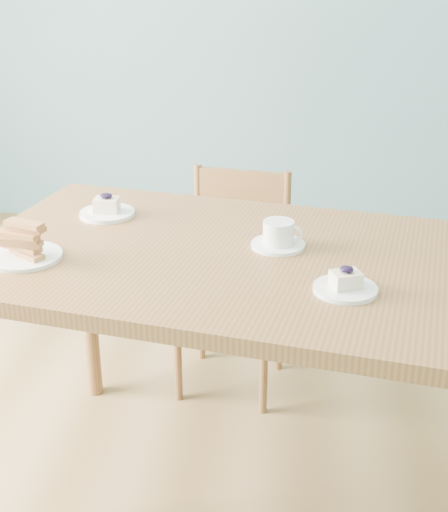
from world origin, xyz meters
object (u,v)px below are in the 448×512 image
object	(u,v)px
coffee_cup	(279,236)
dining_chair	(233,281)
dining_table	(247,282)
cheesecake_plate_near	(346,285)
cheesecake_plate_far	(107,210)
biscotti_plate	(23,246)

from	to	relation	value
coffee_cup	dining_chair	bearing A→B (deg)	114.98
dining_table	cheesecake_plate_near	distance (m)	0.34
cheesecake_plate_near	cheesecake_plate_far	size ratio (longest dim) A/B	0.92
dining_table	cheesecake_plate_far	xyz separation A→B (m)	(-0.46, 0.27, 0.10)
cheesecake_plate_near	coffee_cup	world-z (taller)	coffee_cup
cheesecake_plate_near	cheesecake_plate_far	bearing A→B (deg)	146.55
dining_chair	cheesecake_plate_far	distance (m)	0.68
dining_chair	cheesecake_plate_far	bearing A→B (deg)	-124.03
cheesecake_plate_far	biscotti_plate	size ratio (longest dim) A/B	0.85
dining_chair	biscotti_plate	world-z (taller)	biscotti_plate
cheesecake_plate_near	cheesecake_plate_far	distance (m)	0.86
cheesecake_plate_near	biscotti_plate	world-z (taller)	biscotti_plate
cheesecake_plate_far	biscotti_plate	bearing A→B (deg)	-111.52
dining_chair	cheesecake_plate_near	distance (m)	1.02
coffee_cup	biscotti_plate	xyz separation A→B (m)	(-0.69, -0.15, 0.00)
cheesecake_plate_near	biscotti_plate	xyz separation A→B (m)	(-0.86, 0.12, 0.02)
cheesecake_plate_far	coffee_cup	distance (m)	0.58
cheesecake_plate_far	coffee_cup	size ratio (longest dim) A/B	1.13
cheesecake_plate_far	coffee_cup	world-z (taller)	coffee_cup
dining_table	dining_chair	bearing A→B (deg)	109.35
dining_chair	cheesecake_plate_far	world-z (taller)	cheesecake_plate_far
biscotti_plate	coffee_cup	bearing A→B (deg)	12.26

